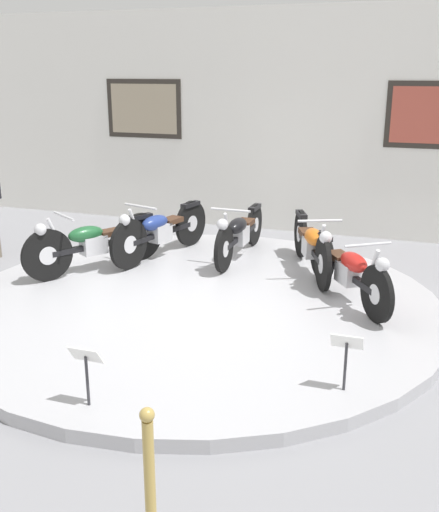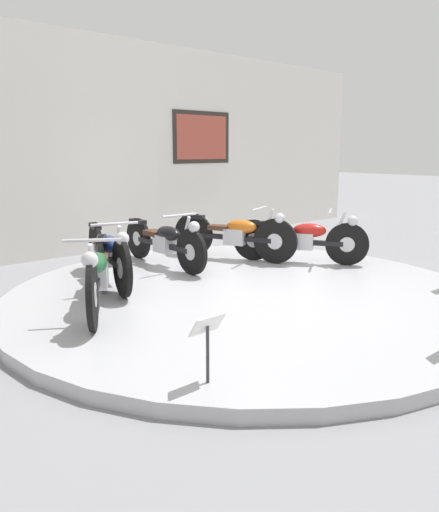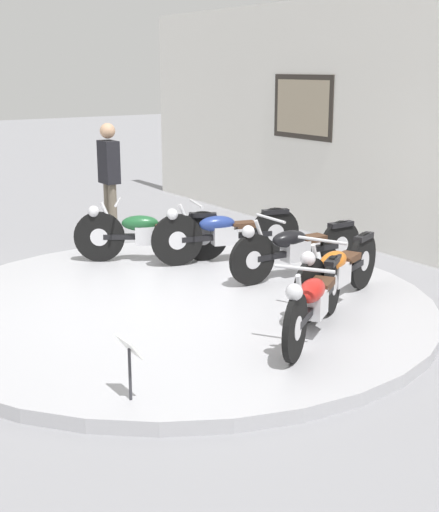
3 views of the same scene
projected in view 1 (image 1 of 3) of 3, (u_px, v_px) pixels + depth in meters
ground_plane at (198, 308)px, 6.95m from camera, size 60.00×60.00×0.00m
display_platform at (198, 303)px, 6.93m from camera, size 5.56×5.56×0.12m
back_wall at (279, 122)px, 9.87m from camera, size 14.00×0.22×3.61m
motorcycle_green at (93, 241)px, 7.75m from camera, size 1.12×1.73×0.81m
motorcycle_blue at (160, 229)px, 8.31m from camera, size 0.67×1.96×0.81m
motorcycle_black at (239, 232)px, 8.27m from camera, size 0.54×1.96×0.78m
motorcycle_orange at (312, 244)px, 7.66m from camera, size 0.83×1.87×0.80m
motorcycle_red at (349, 269)px, 6.75m from camera, size 1.14×1.65×0.78m
info_placard_front_centre at (86, 363)px, 4.61m from camera, size 0.26×0.11×0.51m
info_placard_front_right at (346, 349)px, 4.83m from camera, size 0.26×0.11×0.51m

